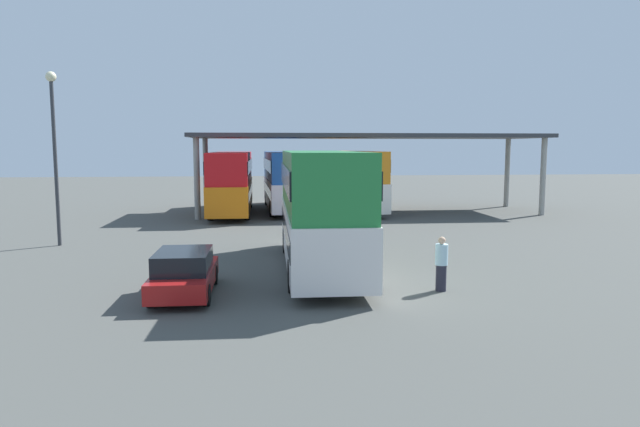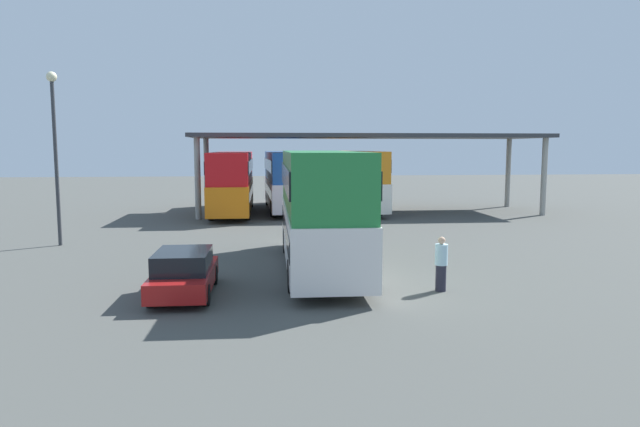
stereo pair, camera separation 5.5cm
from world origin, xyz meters
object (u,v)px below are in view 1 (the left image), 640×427
at_px(double_decker_near_canopy, 232,180).
at_px(double_decker_far_right, 347,178).
at_px(double_decker_mid_row, 285,178).
at_px(lamppost_tall, 54,137).
at_px(pedestrian_waiting, 441,264).
at_px(double_decker_main, 320,205).
at_px(parked_hatchback, 184,273).

height_order(double_decker_near_canopy, double_decker_far_right, double_decker_far_right).
distance_m(double_decker_near_canopy, double_decker_mid_row, 3.90).
xyz_separation_m(lamppost_tall, pedestrian_waiting, (14.33, -9.58, -3.96)).
distance_m(double_decker_mid_row, lamppost_tall, 17.16).
height_order(double_decker_mid_row, pedestrian_waiting, double_decker_mid_row).
distance_m(double_decker_main, lamppost_tall, 12.80).
xyz_separation_m(double_decker_near_canopy, lamppost_tall, (-7.02, -11.76, 2.58)).
bearing_deg(pedestrian_waiting, parked_hatchback, 135.88).
xyz_separation_m(double_decker_main, double_decker_near_canopy, (-3.99, 17.80, -0.09)).
xyz_separation_m(double_decker_main, lamppost_tall, (-11.00, 6.05, 2.49)).
bearing_deg(double_decker_main, lamppost_tall, 62.13).
bearing_deg(pedestrian_waiting, double_decker_far_right, 46.63).
xyz_separation_m(double_decker_main, double_decker_mid_row, (-0.38, 19.28, -0.09)).
relative_size(double_decker_far_right, lamppost_tall, 1.49).
xyz_separation_m(double_decker_mid_row, lamppost_tall, (-10.63, -13.23, 2.58)).
distance_m(parked_hatchback, lamppost_tall, 12.16).
xyz_separation_m(double_decker_mid_row, double_decker_far_right, (4.20, -0.72, 0.03)).
bearing_deg(double_decker_near_canopy, double_decker_far_right, -84.13).
relative_size(parked_hatchback, pedestrian_waiting, 2.42).
relative_size(double_decker_mid_row, pedestrian_waiting, 7.01).
bearing_deg(double_decker_mid_row, double_decker_far_right, -101.46).
bearing_deg(lamppost_tall, double_decker_main, -28.79).
height_order(double_decker_far_right, lamppost_tall, lamppost_tall).
bearing_deg(double_decker_far_right, lamppost_tall, 123.87).
xyz_separation_m(double_decker_main, parked_hatchback, (-4.35, -3.26, -1.63)).
bearing_deg(parked_hatchback, double_decker_far_right, -20.19).
height_order(lamppost_tall, pedestrian_waiting, lamppost_tall).
height_order(parked_hatchback, double_decker_mid_row, double_decker_mid_row).
xyz_separation_m(parked_hatchback, double_decker_mid_row, (3.97, 22.54, 1.54)).
distance_m(double_decker_main, double_decker_mid_row, 19.28).
xyz_separation_m(parked_hatchback, double_decker_far_right, (8.18, 21.82, 1.57)).
relative_size(double_decker_near_canopy, double_decker_mid_row, 0.99).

